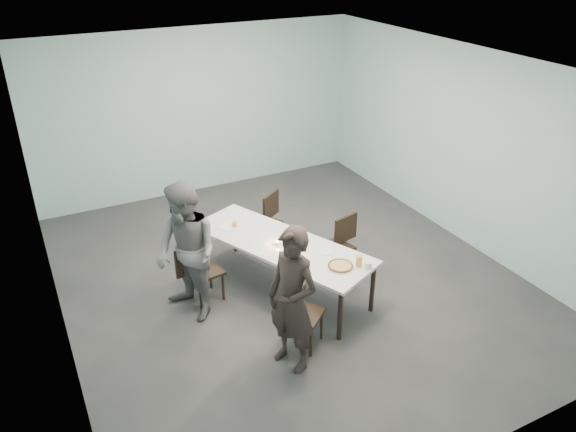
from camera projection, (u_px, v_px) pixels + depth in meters
name	position (u px, v px, depth m)	size (l,w,h in m)	color
ground	(287.00, 277.00, 8.07)	(7.00, 7.00, 0.00)	#333335
room_shell	(287.00, 144.00, 7.14)	(6.02, 7.02, 3.01)	#A1C9CA
table	(281.00, 246.00, 7.48)	(1.88, 2.74, 0.75)	white
chair_near_left	(300.00, 313.00, 6.50)	(0.62, 0.59, 0.87)	black
chair_far_left	(199.00, 269.00, 7.34)	(0.64, 0.48, 0.87)	black
chair_near_right	(340.00, 241.00, 7.98)	(0.65, 0.51, 0.87)	black
chair_far_right	(267.00, 218.00, 8.62)	(0.64, 0.58, 0.87)	black
diner_near	(292.00, 300.00, 6.09)	(0.64, 0.42, 1.75)	black
diner_far	(187.00, 253.00, 6.90)	(0.89, 0.69, 1.82)	slate
pizza	(340.00, 266.00, 6.90)	(0.34, 0.34, 0.04)	white
side_plate	(326.00, 251.00, 7.24)	(0.18, 0.18, 0.01)	white
beer_glass	(359.00, 261.00, 6.90)	(0.08, 0.08, 0.15)	gold
water_tumbler	(368.00, 265.00, 6.87)	(0.08, 0.08, 0.09)	silver
tealight	(277.00, 243.00, 7.40)	(0.06, 0.06, 0.05)	silver
amber_tumbler	(235.00, 224.00, 7.83)	(0.07, 0.07, 0.08)	gold
menu	(229.00, 225.00, 7.87)	(0.30, 0.22, 0.01)	silver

